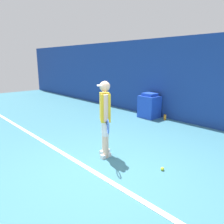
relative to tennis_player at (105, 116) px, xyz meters
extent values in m
plane|color=teal|center=(0.55, -0.52, -0.91)|extent=(24.00, 24.00, 0.00)
cube|color=navy|center=(0.55, 3.73, 0.49)|extent=(24.00, 0.10, 2.80)
cube|color=white|center=(0.55, -0.64, -0.90)|extent=(21.60, 0.10, 0.01)
cylinder|color=beige|center=(-0.10, 0.07, -0.66)|extent=(0.12, 0.12, 0.49)
cylinder|color=white|center=(-0.10, 0.07, -0.26)|extent=(0.14, 0.14, 0.30)
cube|color=white|center=(-0.10, 0.07, -0.87)|extent=(0.10, 0.24, 0.08)
cylinder|color=beige|center=(0.08, -0.06, -0.66)|extent=(0.12, 0.12, 0.49)
cylinder|color=white|center=(0.08, -0.06, -0.26)|extent=(0.14, 0.14, 0.30)
cube|color=white|center=(0.08, -0.06, -0.87)|extent=(0.10, 0.24, 0.08)
cube|color=yellow|center=(-0.01, 0.01, 0.18)|extent=(0.39, 0.36, 0.59)
sphere|color=beige|center=(-0.01, 0.01, 0.62)|extent=(0.22, 0.22, 0.22)
cube|color=white|center=(-0.07, -0.08, 0.64)|extent=(0.22, 0.20, 0.02)
cylinder|color=beige|center=(-0.17, 0.12, 0.20)|extent=(0.09, 0.09, 0.55)
cylinder|color=beige|center=(0.15, -0.11, 0.20)|extent=(0.09, 0.09, 0.55)
cylinder|color=black|center=(0.24, -0.16, -0.08)|extent=(0.19, 0.14, 0.03)
torus|color=#2851B2|center=(0.43, -0.30, -0.08)|extent=(0.25, 0.18, 0.29)
sphere|color=#D1E533|center=(1.24, 0.36, -0.87)|extent=(0.07, 0.07, 0.07)
cube|color=blue|center=(-1.42, 3.33, -0.51)|extent=(0.66, 0.59, 0.79)
cube|color=blue|center=(-1.42, 3.33, -0.06)|extent=(0.46, 0.41, 0.10)
cylinder|color=orange|center=(-0.82, 3.46, -0.81)|extent=(0.09, 0.09, 0.19)
cylinder|color=black|center=(-0.82, 3.46, -0.71)|extent=(0.05, 0.05, 0.02)
camera|label=1|loc=(3.39, -2.89, 1.14)|focal=35.00mm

